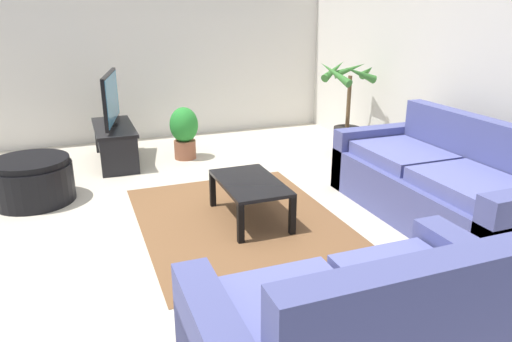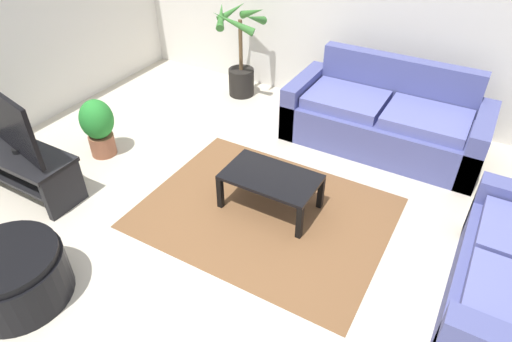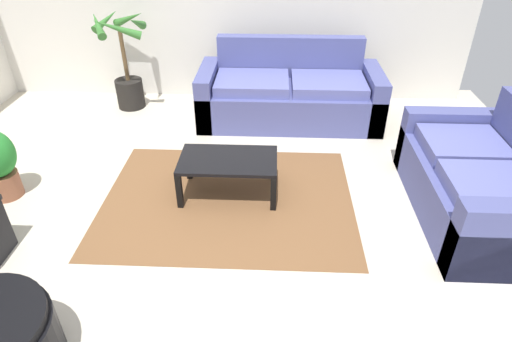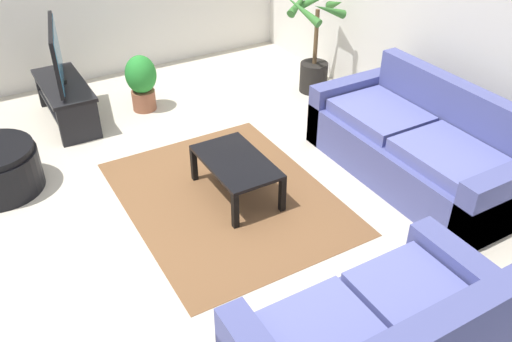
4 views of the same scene
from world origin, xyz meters
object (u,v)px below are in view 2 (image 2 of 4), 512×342
Objects in this scene: potted_plant_small at (98,126)px; ottoman at (14,276)px; tv at (6,121)px; coffee_table at (271,180)px; potted_palm at (240,60)px; couch_main at (384,120)px; tv_stand at (23,166)px.

potted_plant_small is 1.90m from ottoman.
potted_plant_small is at bearing 80.16° from tv.
coffee_table is at bearing 23.83° from tv.
tv is 1.59× the size of potted_plant_small.
ottoman is at bearing -63.21° from potted_plant_small.
potted_palm is 1.58× the size of ottoman.
couch_main is 1.75× the size of potted_palm.
tv reaches higher than potted_plant_small.
ottoman is at bearing -85.45° from potted_palm.
coffee_table is at bearing 3.63° from potted_plant_small.
potted_palm is at bearing 128.10° from coffee_table.
ottoman reaches higher than coffee_table.
coffee_table is (2.14, 0.95, 0.01)m from tv_stand.
tv is 2.38m from coffee_table.
potted_palm is at bearing 75.74° from tv_stand.
couch_main reaches higher than ottoman.
potted_plant_small is at bearing -176.37° from coffee_table.
potted_palm is 3.67m from ottoman.
tv is 0.93m from potted_plant_small.
potted_palm reaches higher than tv.
potted_plant_small reaches higher than ottoman.
coffee_table is at bearing 23.89° from tv_stand.
couch_main is 3.24× the size of potted_plant_small.
couch_main is at bearing 33.55° from potted_plant_small.
potted_plant_small is (-2.00, -0.13, 0.04)m from coffee_table.
potted_palm reaches higher than couch_main.
tv reaches higher than tv_stand.
potted_palm reaches higher than potted_plant_small.
tv_stand is 0.83m from potted_plant_small.
potted_plant_small is at bearing -146.45° from couch_main.
couch_main is 3.73m from tv.
tv_stand is 1.46× the size of ottoman.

